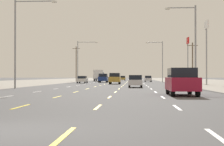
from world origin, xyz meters
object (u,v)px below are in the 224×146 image
(suv_far_right_nearest, at_px, (182,81))
(suv_inner_left_far, at_px, (103,78))
(sedan_far_left_midfar, at_px, (82,79))
(box_truck_far_left_farthest, at_px, (99,75))
(streetlight_left_row_0, at_px, (20,36))
(hatchback_inner_left_distant_b, at_px, (114,78))
(streetlight_right_row_0, at_px, (193,41))
(suv_center_turn_mid, at_px, (115,78))
(streetlight_right_row_1, at_px, (161,59))
(hatchback_far_right_farther, at_px, (148,79))
(pole_sign_right_row_2, at_px, (188,49))
(hatchback_inner_right_near, at_px, (135,81))
(streetlight_left_row_1, at_px, (80,58))
(hatchback_center_turn_distant_a, at_px, (123,78))
(pole_sign_right_row_1, at_px, (206,36))

(suv_far_right_nearest, bearing_deg, suv_inner_left_far, 101.15)
(sedan_far_left_midfar, bearing_deg, suv_far_right_nearest, -72.68)
(box_truck_far_left_farthest, height_order, streetlight_left_row_0, streetlight_left_row_0)
(hatchback_inner_left_distant_b, height_order, streetlight_right_row_0, streetlight_right_row_0)
(suv_center_turn_mid, bearing_deg, streetlight_right_row_1, 63.85)
(hatchback_far_right_farther, height_order, pole_sign_right_row_2, pole_sign_right_row_2)
(box_truck_far_left_farthest, distance_m, hatchback_inner_left_distant_b, 14.92)
(suv_inner_left_far, xyz_separation_m, box_truck_far_left_farthest, (-3.35, 22.56, 0.81))
(hatchback_inner_left_distant_b, bearing_deg, hatchback_inner_right_near, -84.50)
(suv_center_turn_mid, relative_size, sedan_far_left_midfar, 1.09)
(hatchback_far_right_farther, height_order, streetlight_left_row_0, streetlight_left_row_0)
(hatchback_inner_right_near, xyz_separation_m, streetlight_left_row_1, (-13.16, 39.21, 5.01))
(hatchback_center_turn_distant_a, height_order, streetlight_left_row_0, streetlight_left_row_0)
(suv_center_turn_mid, xyz_separation_m, streetlight_right_row_1, (9.82, 20.01, 4.58))
(hatchback_center_turn_distant_a, relative_size, streetlight_right_row_0, 0.42)
(sedan_far_left_midfar, relative_size, streetlight_left_row_1, 0.46)
(pole_sign_right_row_2, height_order, streetlight_left_row_1, streetlight_left_row_1)
(streetlight_left_row_0, xyz_separation_m, streetlight_right_row_1, (19.38, 44.12, -0.34))
(hatchback_far_right_farther, distance_m, streetlight_left_row_0, 52.20)
(hatchback_far_right_farther, xyz_separation_m, streetlight_left_row_1, (-16.55, -5.10, 5.01))
(hatchback_inner_right_near, relative_size, hatchback_far_right_farther, 1.00)
(hatchback_center_turn_distant_a, bearing_deg, hatchback_far_right_farther, -72.51)
(pole_sign_right_row_2, bearing_deg, suv_inner_left_far, 171.75)
(hatchback_inner_right_near, height_order, pole_sign_right_row_1, pole_sign_right_row_1)
(suv_center_turn_mid, relative_size, suv_inner_left_far, 1.00)
(streetlight_left_row_1, bearing_deg, sedan_far_left_midfar, -78.94)
(suv_center_turn_mid, height_order, pole_sign_right_row_1, pole_sign_right_row_1)
(hatchback_inner_right_near, distance_m, hatchback_far_right_farther, 44.44)
(streetlight_left_row_0, xyz_separation_m, streetlight_left_row_1, (0.02, 44.12, -0.16))
(suv_inner_left_far, relative_size, pole_sign_right_row_1, 0.47)
(sedan_far_left_midfar, xyz_separation_m, streetlight_left_row_1, (-2.45, 12.53, 5.04))
(sedan_far_left_midfar, distance_m, streetlight_right_row_0, 36.16)
(streetlight_left_row_0, bearing_deg, streetlight_left_row_1, 89.97)
(hatchback_far_right_farther, xyz_separation_m, hatchback_inner_left_distant_b, (-10.25, 27.01, 0.00))
(sedan_far_left_midfar, bearing_deg, box_truck_far_left_farthest, 89.44)
(suv_center_turn_mid, distance_m, streetlight_right_row_0, 26.41)
(hatchback_far_right_farther, height_order, streetlight_right_row_1, streetlight_right_row_1)
(pole_sign_right_row_2, bearing_deg, suv_far_right_nearest, -99.25)
(hatchback_inner_right_near, bearing_deg, hatchback_inner_left_distant_b, 95.50)
(box_truck_far_left_farthest, bearing_deg, streetlight_left_row_1, -98.82)
(box_truck_far_left_farthest, bearing_deg, streetlight_left_row_0, -92.56)
(pole_sign_right_row_2, bearing_deg, hatchback_center_turn_distant_a, 113.19)
(suv_inner_left_far, bearing_deg, pole_sign_right_row_2, -8.25)
(sedan_far_left_midfar, height_order, hatchback_inner_left_distant_b, hatchback_inner_left_distant_b)
(suv_inner_left_far, xyz_separation_m, streetlight_left_row_1, (-6.09, 4.90, 4.77))
(streetlight_right_row_0, distance_m, streetlight_left_row_1, 48.22)
(hatchback_far_right_farther, distance_m, streetlight_right_row_0, 49.52)
(hatchback_inner_right_near, height_order, streetlight_left_row_0, streetlight_left_row_0)
(suv_inner_left_far, xyz_separation_m, streetlight_left_row_0, (-6.11, -39.22, 4.93))
(suv_far_right_nearest, bearing_deg, pole_sign_right_row_2, 80.75)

